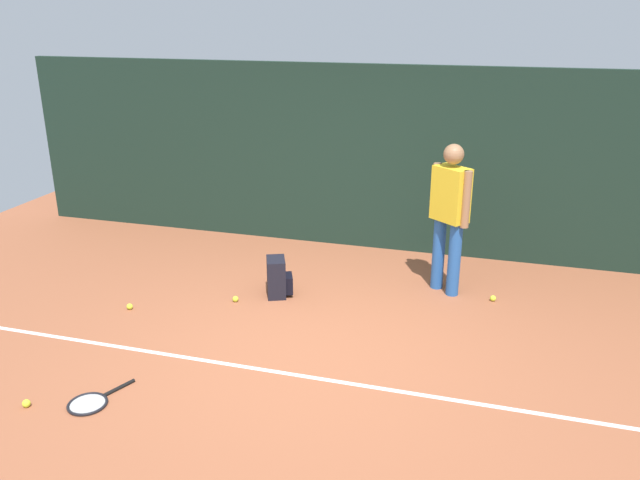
% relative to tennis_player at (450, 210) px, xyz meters
% --- Properties ---
extents(ground_plane, '(12.00, 12.00, 0.00)m').
position_rel_tennis_player_xyz_m(ground_plane, '(-1.08, -1.80, -0.97)').
color(ground_plane, '#9E5638').
extents(back_fence, '(10.00, 0.10, 2.41)m').
position_rel_tennis_player_xyz_m(back_fence, '(-1.08, 1.20, 0.24)').
color(back_fence, '#192D23').
rests_on(back_fence, ground).
extents(court_line, '(9.00, 0.05, 0.00)m').
position_rel_tennis_player_xyz_m(court_line, '(-1.08, -2.17, -0.96)').
color(court_line, white).
rests_on(court_line, ground).
extents(tennis_player, '(0.45, 0.42, 1.70)m').
position_rel_tennis_player_xyz_m(tennis_player, '(0.00, 0.00, 0.00)').
color(tennis_player, '#2659A5').
rests_on(tennis_player, ground).
extents(tennis_racket, '(0.42, 0.63, 0.03)m').
position_rel_tennis_player_xyz_m(tennis_racket, '(-2.55, -3.05, -0.95)').
color(tennis_racket, black).
rests_on(tennis_racket, ground).
extents(backpack, '(0.36, 0.35, 0.44)m').
position_rel_tennis_player_xyz_m(backpack, '(-1.79, -0.64, -0.76)').
color(backpack, black).
rests_on(backpack, ground).
extents(tennis_ball_near_player, '(0.07, 0.07, 0.07)m').
position_rel_tennis_player_xyz_m(tennis_ball_near_player, '(0.55, -0.13, -0.93)').
color(tennis_ball_near_player, '#CCE033').
rests_on(tennis_ball_near_player, ground).
extents(tennis_ball_by_fence, '(0.07, 0.07, 0.07)m').
position_rel_tennis_player_xyz_m(tennis_ball_by_fence, '(-2.18, -0.94, -0.93)').
color(tennis_ball_by_fence, '#CCE033').
rests_on(tennis_ball_by_fence, ground).
extents(tennis_ball_mid_court, '(0.07, 0.07, 0.07)m').
position_rel_tennis_player_xyz_m(tennis_ball_mid_court, '(-3.20, -1.43, -0.93)').
color(tennis_ball_mid_court, '#CCE033').
rests_on(tennis_ball_mid_court, ground).
extents(tennis_ball_far_left, '(0.07, 0.07, 0.07)m').
position_rel_tennis_player_xyz_m(tennis_ball_far_left, '(-3.02, -3.23, -0.93)').
color(tennis_ball_far_left, '#CCE033').
rests_on(tennis_ball_far_left, ground).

